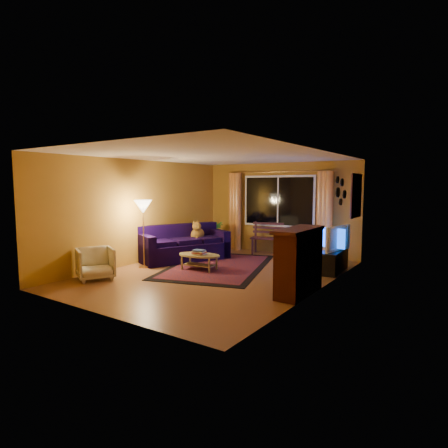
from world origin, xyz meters
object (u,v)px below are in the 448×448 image
Objects in this scene: sofa at (184,243)px; floor_lamp at (144,234)px; armchair at (95,262)px; bench at (278,247)px; tv_console at (333,261)px; coffee_table at (199,262)px.

floor_lamp reaches higher than sofa.
sofa is 3.12× the size of armchair.
armchair reaches higher than bench.
floor_lamp is at bearing -154.44° from tv_console.
floor_lamp is at bearing -158.31° from coffee_table.
floor_lamp reaches higher than armchair.
sofa is 1.41× the size of floor_lamp.
floor_lamp is (-1.85, -3.16, 0.56)m from bench.
floor_lamp is at bearing -76.33° from sofa.
sofa is at bearing -144.80° from bench.
coffee_table is at bearing 21.69° from floor_lamp.
armchair is 1.39m from floor_lamp.
armchair reaches higher than tv_console.
armchair is at bearing -141.17° from tv_console.
sofa is 2.48m from armchair.
armchair is 2.20m from coffee_table.
sofa is 1.22m from floor_lamp.
bench is 1.48× the size of coffee_table.
coffee_table is at bearing -151.43° from tv_console.
sofa is at bearing 22.03° from armchair.
floor_lamp is (0.01, 1.32, 0.43)m from armchair.
floor_lamp reaches higher than coffee_table.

